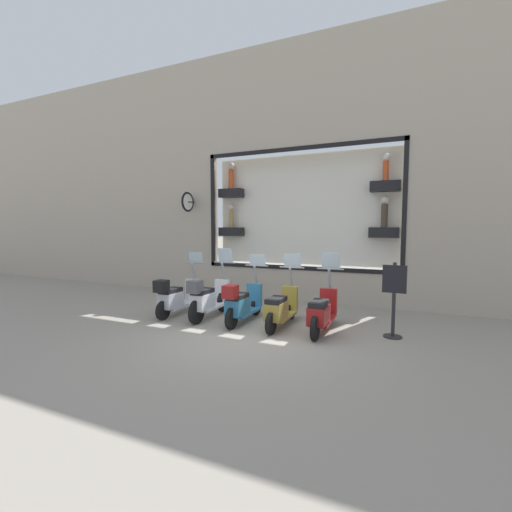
# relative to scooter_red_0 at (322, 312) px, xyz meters

# --- Properties ---
(ground_plane) EXTENTS (120.00, 120.00, 0.00)m
(ground_plane) POSITION_rel_scooter_red_0_xyz_m (-0.66, 1.38, -0.43)
(ground_plane) COLOR gray
(building_facade) EXTENTS (1.24, 36.00, 7.57)m
(building_facade) POSITION_rel_scooter_red_0_xyz_m (2.95, 1.38, 3.43)
(building_facade) COLOR #ADA08E
(building_facade) RESTS_ON ground_plane
(scooter_red_0) EXTENTS (1.80, 0.60, 1.63)m
(scooter_red_0) POSITION_rel_scooter_red_0_xyz_m (0.00, 0.00, 0.00)
(scooter_red_0) COLOR black
(scooter_red_0) RESTS_ON ground_plane
(scooter_olive_1) EXTENTS (1.79, 0.61, 1.57)m
(scooter_olive_1) POSITION_rel_scooter_red_0_xyz_m (-0.00, 0.91, -0.01)
(scooter_olive_1) COLOR black
(scooter_olive_1) RESTS_ON ground_plane
(scooter_teal_2) EXTENTS (1.79, 0.60, 1.52)m
(scooter_teal_2) POSITION_rel_scooter_red_0_xyz_m (-0.07, 1.83, 0.03)
(scooter_teal_2) COLOR black
(scooter_teal_2) RESTS_ON ground_plane
(scooter_white_3) EXTENTS (1.81, 0.60, 1.65)m
(scooter_white_3) POSITION_rel_scooter_red_0_xyz_m (-0.05, 2.74, 0.06)
(scooter_white_3) COLOR black
(scooter_white_3) RESTS_ON ground_plane
(scooter_silver_4) EXTENTS (1.79, 0.61, 1.52)m
(scooter_silver_4) POSITION_rel_scooter_red_0_xyz_m (-0.07, 3.65, 0.03)
(scooter_silver_4) COLOR black
(scooter_silver_4) RESTS_ON ground_plane
(shop_sign_post) EXTENTS (0.36, 0.45, 1.50)m
(shop_sign_post) POSITION_rel_scooter_red_0_xyz_m (0.25, -1.37, 0.37)
(shop_sign_post) COLOR #232326
(shop_sign_post) RESTS_ON ground_plane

